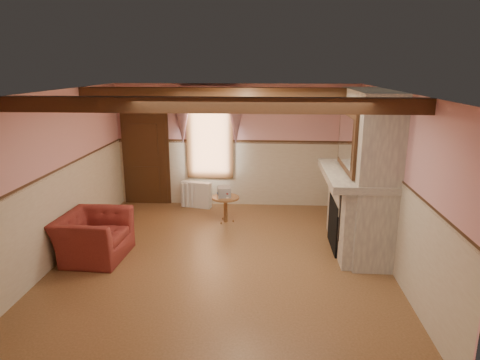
# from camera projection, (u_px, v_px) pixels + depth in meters

# --- Properties ---
(floor) EXTENTS (5.50, 6.00, 0.01)m
(floor) POSITION_uv_depth(u_px,v_px,m) (223.00, 259.00, 7.28)
(floor) COLOR brown
(floor) RESTS_ON ground
(ceiling) EXTENTS (5.50, 6.00, 0.01)m
(ceiling) POSITION_uv_depth(u_px,v_px,m) (221.00, 91.00, 6.56)
(ceiling) COLOR silver
(ceiling) RESTS_ON wall_back
(wall_back) EXTENTS (5.50, 0.02, 2.80)m
(wall_back) POSITION_uv_depth(u_px,v_px,m) (236.00, 146.00, 9.81)
(wall_back) COLOR pink
(wall_back) RESTS_ON floor
(wall_front) EXTENTS (5.50, 0.02, 2.80)m
(wall_front) POSITION_uv_depth(u_px,v_px,m) (189.00, 261.00, 4.03)
(wall_front) COLOR pink
(wall_front) RESTS_ON floor
(wall_left) EXTENTS (0.02, 6.00, 2.80)m
(wall_left) POSITION_uv_depth(u_px,v_px,m) (58.00, 177.00, 7.09)
(wall_left) COLOR pink
(wall_left) RESTS_ON floor
(wall_right) EXTENTS (0.02, 6.00, 2.80)m
(wall_right) POSITION_uv_depth(u_px,v_px,m) (395.00, 182.00, 6.75)
(wall_right) COLOR pink
(wall_right) RESTS_ON floor
(wainscot) EXTENTS (5.50, 6.00, 1.50)m
(wainscot) POSITION_uv_depth(u_px,v_px,m) (223.00, 217.00, 7.09)
(wainscot) COLOR beige
(wainscot) RESTS_ON floor
(chair_rail) EXTENTS (5.50, 6.00, 0.08)m
(chair_rail) POSITION_uv_depth(u_px,v_px,m) (222.00, 173.00, 6.89)
(chair_rail) COLOR black
(chair_rail) RESTS_ON wainscot
(firebox) EXTENTS (0.20, 0.95, 0.90)m
(firebox) POSITION_uv_depth(u_px,v_px,m) (338.00, 224.00, 7.62)
(firebox) COLOR black
(firebox) RESTS_ON floor
(armchair) EXTENTS (1.09, 1.23, 0.77)m
(armchair) POSITION_uv_depth(u_px,v_px,m) (94.00, 236.00, 7.24)
(armchair) COLOR maroon
(armchair) RESTS_ON floor
(side_table) EXTENTS (0.70, 0.70, 0.55)m
(side_table) POSITION_uv_depth(u_px,v_px,m) (226.00, 209.00, 8.93)
(side_table) COLOR brown
(side_table) RESTS_ON floor
(book_stack) EXTENTS (0.31, 0.36, 0.20)m
(book_stack) POSITION_uv_depth(u_px,v_px,m) (224.00, 192.00, 8.87)
(book_stack) COLOR #B7AD8C
(book_stack) RESTS_ON side_table
(radiator) EXTENTS (0.72, 0.33, 0.60)m
(radiator) POSITION_uv_depth(u_px,v_px,m) (196.00, 195.00, 9.86)
(radiator) COLOR white
(radiator) RESTS_ON floor
(bowl) EXTENTS (0.34, 0.34, 0.08)m
(bowl) POSITION_uv_depth(u_px,v_px,m) (358.00, 172.00, 7.14)
(bowl) COLOR brown
(bowl) RESTS_ON mantel
(mantel_clock) EXTENTS (0.14, 0.24, 0.20)m
(mantel_clock) POSITION_uv_depth(u_px,v_px,m) (348.00, 156.00, 8.10)
(mantel_clock) COLOR black
(mantel_clock) RESTS_ON mantel
(oil_lamp) EXTENTS (0.11, 0.11, 0.28)m
(oil_lamp) POSITION_uv_depth(u_px,v_px,m) (350.00, 157.00, 7.86)
(oil_lamp) COLOR gold
(oil_lamp) RESTS_ON mantel
(candle_red) EXTENTS (0.06, 0.06, 0.16)m
(candle_red) POSITION_uv_depth(u_px,v_px,m) (364.00, 176.00, 6.74)
(candle_red) COLOR #A41514
(candle_red) RESTS_ON mantel
(jar_yellow) EXTENTS (0.06, 0.06, 0.12)m
(jar_yellow) POSITION_uv_depth(u_px,v_px,m) (359.00, 172.00, 7.05)
(jar_yellow) COLOR gold
(jar_yellow) RESTS_ON mantel
(fireplace) EXTENTS (0.85, 2.00, 2.80)m
(fireplace) POSITION_uv_depth(u_px,v_px,m) (366.00, 173.00, 7.35)
(fireplace) COLOR gray
(fireplace) RESTS_ON floor
(mantel) EXTENTS (1.05, 2.05, 0.12)m
(mantel) POSITION_uv_depth(u_px,v_px,m) (355.00, 175.00, 7.37)
(mantel) COLOR gray
(mantel) RESTS_ON fireplace
(overmantel_mirror) EXTENTS (0.06, 1.44, 1.04)m
(overmantel_mirror) POSITION_uv_depth(u_px,v_px,m) (347.00, 140.00, 7.22)
(overmantel_mirror) COLOR silver
(overmantel_mirror) RESTS_ON fireplace
(door) EXTENTS (1.10, 0.10, 2.10)m
(door) POSITION_uv_depth(u_px,v_px,m) (146.00, 160.00, 9.98)
(door) COLOR black
(door) RESTS_ON floor
(window) EXTENTS (1.06, 0.08, 2.02)m
(window) POSITION_uv_depth(u_px,v_px,m) (210.00, 135.00, 9.76)
(window) COLOR white
(window) RESTS_ON wall_back
(window_drapes) EXTENTS (1.30, 0.14, 1.40)m
(window_drapes) POSITION_uv_depth(u_px,v_px,m) (209.00, 109.00, 9.51)
(window_drapes) COLOR gray
(window_drapes) RESTS_ON wall_back
(ceiling_beam_front) EXTENTS (5.50, 0.18, 0.20)m
(ceiling_beam_front) POSITION_uv_depth(u_px,v_px,m) (211.00, 105.00, 5.43)
(ceiling_beam_front) COLOR black
(ceiling_beam_front) RESTS_ON ceiling
(ceiling_beam_back) EXTENTS (5.50, 0.18, 0.20)m
(ceiling_beam_back) POSITION_uv_depth(u_px,v_px,m) (228.00, 93.00, 7.74)
(ceiling_beam_back) COLOR black
(ceiling_beam_back) RESTS_ON ceiling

